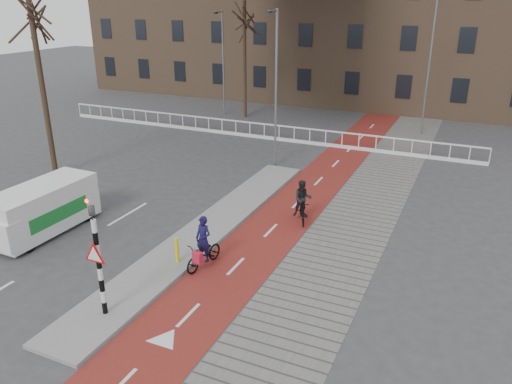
% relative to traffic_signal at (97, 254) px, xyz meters
% --- Properties ---
extents(ground, '(120.00, 120.00, 0.00)m').
position_rel_traffic_signal_xyz_m(ground, '(0.60, 2.02, -1.99)').
color(ground, '#38383A').
rests_on(ground, ground).
extents(bike_lane, '(2.50, 60.00, 0.01)m').
position_rel_traffic_signal_xyz_m(bike_lane, '(2.10, 12.02, -1.98)').
color(bike_lane, maroon).
rests_on(bike_lane, ground).
extents(sidewalk, '(3.00, 60.00, 0.01)m').
position_rel_traffic_signal_xyz_m(sidewalk, '(4.90, 12.02, -1.98)').
color(sidewalk, slate).
rests_on(sidewalk, ground).
extents(curb_island, '(1.80, 16.00, 0.12)m').
position_rel_traffic_signal_xyz_m(curb_island, '(-0.10, 6.02, -1.93)').
color(curb_island, gray).
rests_on(curb_island, ground).
extents(traffic_signal, '(0.80, 0.80, 3.68)m').
position_rel_traffic_signal_xyz_m(traffic_signal, '(0.00, 0.00, 0.00)').
color(traffic_signal, black).
rests_on(traffic_signal, curb_island).
extents(bollard, '(0.12, 0.12, 0.87)m').
position_rel_traffic_signal_xyz_m(bollard, '(0.27, 3.32, -1.43)').
color(bollard, yellow).
rests_on(bollard, curb_island).
extents(cyclist_near, '(0.85, 1.78, 1.80)m').
position_rel_traffic_signal_xyz_m(cyclist_near, '(1.15, 3.58, -1.38)').
color(cyclist_near, black).
rests_on(cyclist_near, bike_lane).
extents(cyclist_far, '(1.06, 1.63, 1.73)m').
position_rel_traffic_signal_xyz_m(cyclist_far, '(2.92, 8.30, -1.26)').
color(cyclist_far, black).
rests_on(cyclist_far, bike_lane).
extents(van, '(1.79, 4.31, 1.84)m').
position_rel_traffic_signal_xyz_m(van, '(-5.74, 3.38, -1.02)').
color(van, white).
rests_on(van, ground).
extents(railing, '(28.00, 0.10, 0.99)m').
position_rel_traffic_signal_xyz_m(railing, '(-4.40, 19.02, -1.68)').
color(railing, silver).
rests_on(railing, ground).
extents(townhouse_row, '(46.00, 10.00, 15.90)m').
position_rel_traffic_signal_xyz_m(townhouse_row, '(-2.40, 34.02, 5.82)').
color(townhouse_row, '#7F6047').
rests_on(townhouse_row, ground).
extents(tree_left, '(0.26, 0.26, 8.83)m').
position_rel_traffic_signal_xyz_m(tree_left, '(-10.38, 8.55, 2.43)').
color(tree_left, black).
rests_on(tree_left, ground).
extents(tree_mid, '(0.24, 0.24, 8.13)m').
position_rel_traffic_signal_xyz_m(tree_mid, '(-7.15, 24.06, 2.08)').
color(tree_mid, black).
rests_on(tree_mid, ground).
extents(streetlight_near, '(0.12, 0.12, 7.88)m').
position_rel_traffic_signal_xyz_m(streetlight_near, '(-0.75, 14.36, 1.95)').
color(streetlight_near, slate).
rests_on(streetlight_near, ground).
extents(streetlight_left, '(0.12, 0.12, 7.45)m').
position_rel_traffic_signal_xyz_m(streetlight_left, '(-8.98, 24.21, 1.73)').
color(streetlight_left, slate).
rests_on(streetlight_left, ground).
extents(streetlight_right, '(0.12, 0.12, 8.62)m').
position_rel_traffic_signal_xyz_m(streetlight_right, '(5.44, 24.35, 2.32)').
color(streetlight_right, slate).
rests_on(streetlight_right, ground).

